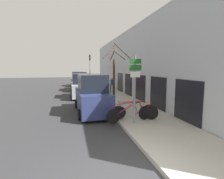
{
  "coord_description": "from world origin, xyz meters",
  "views": [
    {
      "loc": [
        -1.26,
        -3.74,
        2.8
      ],
      "look_at": [
        0.94,
        5.61,
        1.61
      ],
      "focal_mm": 28.0,
      "sensor_mm": 36.0,
      "label": 1
    }
  ],
  "objects_px": {
    "bicycle_0": "(130,113)",
    "parked_car_1": "(82,87)",
    "street_tree": "(114,77)",
    "parked_car_0": "(92,96)",
    "parked_car_3": "(78,79)",
    "signpost": "(135,86)",
    "pedestrian_near": "(112,84)",
    "bicycle_2": "(134,110)",
    "parked_car_2": "(80,82)",
    "traffic_light": "(90,66)",
    "bicycle_1": "(135,112)"
  },
  "relations": [
    {
      "from": "parked_car_0",
      "to": "traffic_light",
      "type": "distance_m",
      "value": 13.34
    },
    {
      "from": "parked_car_1",
      "to": "parked_car_2",
      "type": "relative_size",
      "value": 0.88
    },
    {
      "from": "bicycle_0",
      "to": "traffic_light",
      "type": "xyz_separation_m",
      "value": [
        -0.25,
        15.92,
        2.47
      ]
    },
    {
      "from": "parked_car_1",
      "to": "bicycle_2",
      "type": "bearing_deg",
      "value": -74.17
    },
    {
      "from": "bicycle_0",
      "to": "parked_car_1",
      "type": "relative_size",
      "value": 0.59
    },
    {
      "from": "parked_car_0",
      "to": "parked_car_3",
      "type": "distance_m",
      "value": 17.06
    },
    {
      "from": "signpost",
      "to": "bicycle_1",
      "type": "distance_m",
      "value": 1.53
    },
    {
      "from": "parked_car_1",
      "to": "pedestrian_near",
      "type": "bearing_deg",
      "value": 23.98
    },
    {
      "from": "bicycle_0",
      "to": "bicycle_1",
      "type": "bearing_deg",
      "value": -64.65
    },
    {
      "from": "bicycle_2",
      "to": "parked_car_2",
      "type": "height_order",
      "value": "parked_car_2"
    },
    {
      "from": "bicycle_1",
      "to": "parked_car_3",
      "type": "distance_m",
      "value": 19.7
    },
    {
      "from": "bicycle_0",
      "to": "parked_car_1",
      "type": "height_order",
      "value": "parked_car_1"
    },
    {
      "from": "parked_car_0",
      "to": "traffic_light",
      "type": "xyz_separation_m",
      "value": [
        1.29,
        13.13,
        1.96
      ]
    },
    {
      "from": "bicycle_0",
      "to": "bicycle_2",
      "type": "xyz_separation_m",
      "value": [
        0.5,
        0.66,
        -0.03
      ]
    },
    {
      "from": "parked_car_0",
      "to": "parked_car_2",
      "type": "height_order",
      "value": "parked_car_0"
    },
    {
      "from": "signpost",
      "to": "bicycle_2",
      "type": "relative_size",
      "value": 1.4
    },
    {
      "from": "signpost",
      "to": "parked_car_0",
      "type": "relative_size",
      "value": 0.67
    },
    {
      "from": "bicycle_0",
      "to": "parked_car_3",
      "type": "bearing_deg",
      "value": -5.0
    },
    {
      "from": "pedestrian_near",
      "to": "signpost",
      "type": "bearing_deg",
      "value": 82.66
    },
    {
      "from": "bicycle_1",
      "to": "traffic_light",
      "type": "xyz_separation_m",
      "value": [
        -0.62,
        15.66,
        2.47
      ]
    },
    {
      "from": "parked_car_1",
      "to": "parked_car_2",
      "type": "distance_m",
      "value": 5.52
    },
    {
      "from": "street_tree",
      "to": "bicycle_1",
      "type": "bearing_deg",
      "value": -84.06
    },
    {
      "from": "parked_car_1",
      "to": "pedestrian_near",
      "type": "relative_size",
      "value": 2.53
    },
    {
      "from": "parked_car_2",
      "to": "traffic_light",
      "type": "xyz_separation_m",
      "value": [
        1.49,
        1.61,
        1.97
      ]
    },
    {
      "from": "signpost",
      "to": "parked_car_0",
      "type": "distance_m",
      "value": 3.61
    },
    {
      "from": "bicycle_0",
      "to": "pedestrian_near",
      "type": "xyz_separation_m",
      "value": [
        1.5,
        10.25,
        0.53
      ]
    },
    {
      "from": "parked_car_1",
      "to": "parked_car_0",
      "type": "bearing_deg",
      "value": -87.45
    },
    {
      "from": "bicycle_2",
      "to": "parked_car_1",
      "type": "distance_m",
      "value": 8.46
    },
    {
      "from": "signpost",
      "to": "parked_car_1",
      "type": "relative_size",
      "value": 0.78
    },
    {
      "from": "pedestrian_near",
      "to": "street_tree",
      "type": "bearing_deg",
      "value": 78.09
    },
    {
      "from": "signpost",
      "to": "parked_car_1",
      "type": "xyz_separation_m",
      "value": [
        -1.94,
        9.06,
        -0.95
      ]
    },
    {
      "from": "street_tree",
      "to": "signpost",
      "type": "bearing_deg",
      "value": -88.55
    },
    {
      "from": "signpost",
      "to": "traffic_light",
      "type": "distance_m",
      "value": 16.24
    },
    {
      "from": "bicycle_0",
      "to": "pedestrian_near",
      "type": "height_order",
      "value": "pedestrian_near"
    },
    {
      "from": "pedestrian_near",
      "to": "parked_car_3",
      "type": "bearing_deg",
      "value": -71.46
    },
    {
      "from": "bicycle_2",
      "to": "street_tree",
      "type": "xyz_separation_m",
      "value": [
        -0.45,
        2.72,
        1.68
      ]
    },
    {
      "from": "parked_car_0",
      "to": "parked_car_3",
      "type": "bearing_deg",
      "value": 88.56
    },
    {
      "from": "parked_car_0",
      "to": "traffic_light",
      "type": "relative_size",
      "value": 1.06
    },
    {
      "from": "signpost",
      "to": "parked_car_1",
      "type": "height_order",
      "value": "signpost"
    },
    {
      "from": "pedestrian_near",
      "to": "parked_car_0",
      "type": "bearing_deg",
      "value": 67.85
    },
    {
      "from": "parked_car_2",
      "to": "pedestrian_near",
      "type": "xyz_separation_m",
      "value": [
        3.24,
        -4.06,
        0.04
      ]
    },
    {
      "from": "parked_car_2",
      "to": "pedestrian_near",
      "type": "relative_size",
      "value": 2.89
    },
    {
      "from": "parked_car_0",
      "to": "pedestrian_near",
      "type": "height_order",
      "value": "parked_car_0"
    },
    {
      "from": "signpost",
      "to": "traffic_light",
      "type": "relative_size",
      "value": 0.72
    },
    {
      "from": "bicycle_1",
      "to": "parked_car_0",
      "type": "bearing_deg",
      "value": 50.28
    },
    {
      "from": "parked_car_1",
      "to": "street_tree",
      "type": "relative_size",
      "value": 0.96
    },
    {
      "from": "parked_car_0",
      "to": "street_tree",
      "type": "height_order",
      "value": "street_tree"
    },
    {
      "from": "parked_car_0",
      "to": "street_tree",
      "type": "distance_m",
      "value": 2.04
    },
    {
      "from": "parked_car_0",
      "to": "parked_car_2",
      "type": "distance_m",
      "value": 11.52
    },
    {
      "from": "parked_car_1",
      "to": "parked_car_2",
      "type": "bearing_deg",
      "value": 89.43
    }
  ]
}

